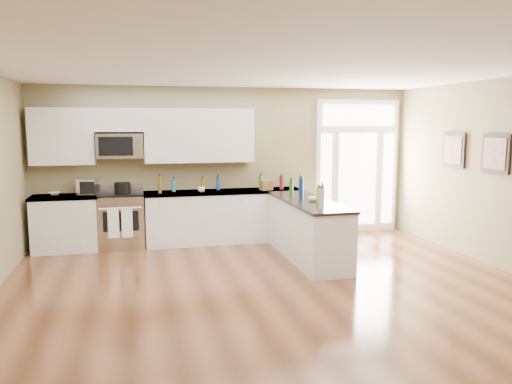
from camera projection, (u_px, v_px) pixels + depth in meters
ground at (296, 315)px, 5.60m from camera, size 8.00×8.00×0.00m
room_shell at (298, 163)px, 5.37m from camera, size 8.00×8.00×8.00m
back_cabinet_left at (66, 225)px, 8.42m from camera, size 1.10×0.66×0.94m
back_cabinet_right at (225, 218)px, 9.06m from camera, size 2.85×0.66×0.94m
peninsula_cabinet at (308, 232)px, 7.92m from camera, size 0.69×2.32×0.94m
upper_cabinet_left at (62, 136)px, 8.36m from camera, size 1.04×0.33×0.95m
upper_cabinet_right at (199, 136)px, 8.90m from camera, size 1.94×0.33×0.95m
upper_cabinet_short at (119, 120)px, 8.54m from camera, size 0.82×0.33×0.40m
microwave at (120, 146)px, 8.56m from camera, size 0.78×0.41×0.42m
entry_door at (357, 166)px, 9.83m from camera, size 1.70×0.10×2.60m
wall_art_near at (454, 150)px, 8.31m from camera, size 0.05×0.58×0.58m
wall_art_far at (496, 153)px, 7.34m from camera, size 0.05×0.58×0.58m
kitchen_range at (121, 220)px, 8.62m from camera, size 0.77×0.69×1.08m
stockpot at (123, 188)px, 8.50m from camera, size 0.28×0.28×0.21m
toaster_oven at (88, 187)px, 8.47m from camera, size 0.37×0.32×0.27m
cardboard_box at (266, 185)px, 9.07m from camera, size 0.24×0.19×0.17m
bowl_left at (55, 194)px, 8.43m from camera, size 0.20×0.20×0.05m
bowl_peninsula at (314, 199)px, 7.78m from camera, size 0.22×0.22×0.06m
cup_counter at (201, 189)px, 8.80m from camera, size 0.14×0.14×0.10m
counter_bottles at (262, 187)px, 8.41m from camera, size 2.40×2.45×0.32m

